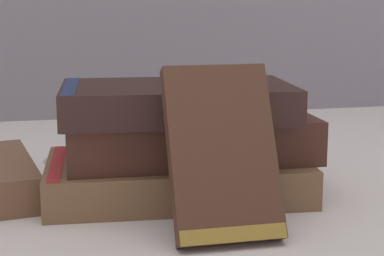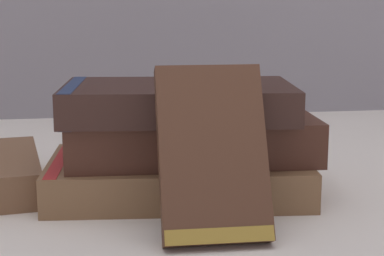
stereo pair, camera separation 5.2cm
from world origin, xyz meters
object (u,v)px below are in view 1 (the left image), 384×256
Objects in this scene: book_flat_top at (175,101)px; reading_glasses at (85,160)px; book_flat_middle at (183,135)px; book_leaning_front at (223,159)px; pocket_watch at (217,81)px; book_flat_bottom at (175,177)px.

book_flat_top is 0.20m from reading_glasses.
book_flat_top is at bearing -124.53° from book_flat_middle.
book_flat_top reaches higher than reading_glasses.
reading_glasses is at bearing 109.97° from book_leaning_front.
book_leaning_front is (0.01, -0.12, 0.01)m from book_flat_middle.
book_leaning_front reaches higher than pocket_watch.
book_leaning_front is (0.02, -0.11, -0.03)m from book_flat_top.
book_flat_bottom is at bearing -42.49° from reading_glasses.
book_flat_top is 1.65× the size of book_leaning_front.
book_flat_bottom is 2.34× the size of reading_glasses.
pocket_watch is at bearing -17.24° from book_flat_bottom.
book_flat_top is 0.11m from book_leaning_front.
book_leaning_front is 0.11m from pocket_watch.
book_flat_top is 4.46× the size of pocket_watch.
book_flat_bottom is 1.89× the size of book_leaning_front.
book_leaning_front is 0.29m from reading_glasses.
pocket_watch is (0.04, -0.01, 0.09)m from book_flat_bottom.
book_flat_middle is 4.76× the size of pocket_watch.
book_leaning_front reaches higher than book_flat_middle.
book_flat_bottom is 0.10m from pocket_watch.
book_flat_middle is 0.07m from pocket_watch.
reading_glasses is at bearing 121.52° from book_flat_top.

